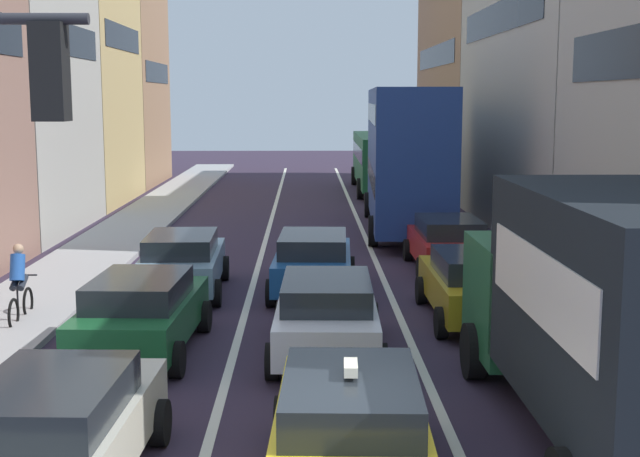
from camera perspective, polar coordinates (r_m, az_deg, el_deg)
sidewalk_left at (r=29.73m, az=-13.29°, el=-0.64°), size 2.60×64.00×0.14m
lane_stripe_left at (r=29.09m, az=-3.62°, el=-0.76°), size 0.16×60.00×0.01m
lane_stripe_right at (r=29.13m, az=3.08°, el=-0.74°), size 0.16×60.00×0.01m
building_row_right at (r=33.19m, az=17.35°, el=10.96°), size 7.20×43.90×13.96m
removalist_box_truck at (r=12.16m, az=18.56°, el=-4.94°), size 2.71×7.71×3.58m
taxi_centre_lane_front at (r=10.66m, az=2.01°, el=-13.04°), size 2.20×4.37×1.66m
sedan_left_lane_front at (r=11.02m, az=-17.05°, el=-12.68°), size 2.19×4.36×1.49m
sedan_centre_lane_second at (r=15.97m, az=0.44°, el=-5.65°), size 2.16×4.35×1.49m
wagon_left_lane_second at (r=16.45m, az=-11.71°, el=-5.40°), size 2.23×4.38×1.49m
hatchback_centre_lane_third at (r=21.03m, az=-0.45°, el=-2.17°), size 2.21×4.37×1.49m
sedan_left_lane_third at (r=21.27m, az=-9.10°, el=-2.16°), size 2.16×4.35×1.49m
sedan_right_lane_behind_truck at (r=18.77m, az=10.15°, el=-3.62°), size 2.07×4.30×1.49m
wagon_right_lane_far at (r=24.00m, az=8.46°, el=-0.92°), size 2.08×4.31×1.49m
bus_mid_queue_primary at (r=30.74m, az=5.75°, el=5.02°), size 3.19×10.61×5.06m
bus_far_queue_secondary at (r=43.86m, az=4.12°, el=4.70°), size 2.92×10.54×2.90m
cyclist_on_sidewalk at (r=19.17m, az=-19.27°, el=-3.56°), size 0.50×1.73×1.72m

